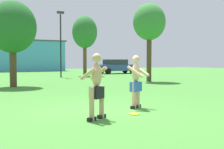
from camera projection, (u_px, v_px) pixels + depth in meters
ground_plane at (96, 111)px, 8.43m from camera, size 80.00×80.00×0.00m
player_with_cap at (136, 79)px, 8.84m from camera, size 0.72×0.73×1.65m
player_in_black at (96, 85)px, 7.14m from camera, size 0.69×0.75×1.66m
frisbee at (134, 114)px, 7.83m from camera, size 0.30×0.30×0.03m
car_blue_far_end at (116, 66)px, 31.92m from camera, size 4.37×2.17×1.58m
lamp_post at (61, 37)px, 24.77m from camera, size 0.60×0.24×5.73m
outbuilding_behind_lot at (20, 56)px, 38.93m from camera, size 11.81×4.35×4.25m
tree_left_field at (149, 23)px, 19.76m from camera, size 2.26×2.26×5.43m
tree_right_field at (12, 28)px, 15.80m from camera, size 2.63×2.63×4.80m
tree_behind_players at (85, 33)px, 26.97m from camera, size 2.37×2.37×5.70m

